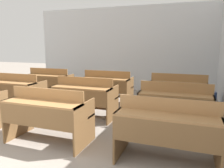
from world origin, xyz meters
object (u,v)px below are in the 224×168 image
bench_third_left (49,82)px  wastepaper_bin (212,99)px  bench_second_right (175,104)px  bench_front_right (167,128)px  bench_second_center (84,96)px  bench_third_right (178,91)px  bench_third_center (107,86)px  bench_front_center (48,114)px  bench_second_left (15,90)px

bench_third_left → wastepaper_bin: 4.58m
bench_second_right → bench_front_right: bearing=-90.4°
bench_second_center → bench_third_right: size_ratio=1.00×
bench_third_center → bench_third_right: (1.86, -0.02, 0.00)m
bench_front_center → bench_third_center: 2.60m
bench_second_right → bench_third_center: bearing=144.9°
bench_second_right → bench_second_left: bearing=179.8°
bench_front_right → bench_second_center: 2.28m
bench_third_left → bench_third_center: size_ratio=1.00×
bench_second_center → bench_third_center: (0.01, 1.30, 0.00)m
bench_front_center → bench_second_center: size_ratio=1.00×
bench_third_center → bench_front_right: bearing=-54.4°
bench_second_left → wastepaper_bin: size_ratio=3.35×
bench_front_center → bench_second_right: size_ratio=1.00×
bench_second_right → bench_third_center: 2.29m
bench_front_right → bench_third_center: (-1.86, 2.60, 0.00)m
bench_third_center → bench_second_center: bearing=-90.6°
bench_second_right → wastepaper_bin: (0.80, 1.88, -0.29)m
bench_third_center → wastepaper_bin: bearing=11.9°
bench_front_right → bench_second_right: bearing=89.6°
bench_second_left → bench_third_center: (1.89, 1.30, 0.00)m
bench_second_left → bench_second_center: same height
wastepaper_bin → bench_second_left: bearing=-157.8°
bench_third_left → bench_front_center: bearing=-54.4°
bench_front_right → bench_third_center: bearing=125.6°
bench_second_left → bench_third_left: same height
bench_second_center → wastepaper_bin: bearing=34.8°
bench_second_left → bench_third_center: 2.30m
bench_third_center → wastepaper_bin: bench_third_center is taller
bench_second_left → bench_second_right: (3.76, -0.01, 0.00)m
bench_second_center → wastepaper_bin: 3.28m
bench_front_right → bench_third_left: same height
bench_third_center → bench_second_right: bearing=-35.1°
bench_second_left → bench_third_center: size_ratio=1.00×
bench_front_center → bench_second_right: same height
bench_second_left → bench_second_right: size_ratio=1.00×
bench_second_center → bench_third_left: 2.27m
bench_front_right → bench_second_right: size_ratio=1.00×
bench_front_right → bench_second_right: (0.01, 1.29, 0.00)m
bench_second_right → bench_third_center: same height
bench_second_right → wastepaper_bin: bench_second_right is taller
bench_second_right → bench_third_left: bearing=160.6°
bench_second_right → bench_third_center: (-1.87, 1.31, 0.00)m
bench_third_left → bench_second_center: bearing=-35.1°
bench_front_center → bench_second_left: same height
bench_third_left → bench_third_center: bearing=-0.1°
bench_front_center → bench_second_left: 2.29m
bench_third_left → bench_second_right: bearing=-19.4°
bench_front_right → bench_third_center: same height
bench_second_right → bench_third_right: 1.30m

